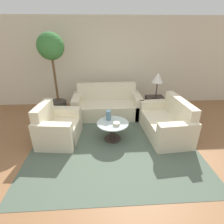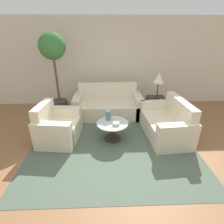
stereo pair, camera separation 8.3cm
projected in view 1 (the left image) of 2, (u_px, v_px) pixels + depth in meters
ground_plane at (120, 164)px, 3.19m from camera, size 14.00×14.00×0.00m
wall_back at (111, 63)px, 5.36m from camera, size 10.00×0.06×2.60m
rug at (113, 139)px, 3.93m from camera, size 3.38×3.34×0.01m
sofa_main at (107, 106)px, 4.93m from camera, size 1.85×0.85×0.87m
armchair at (57, 128)px, 3.79m from camera, size 0.88×1.04×0.83m
loveseat at (167, 123)px, 4.00m from camera, size 0.91×1.46×0.85m
coffee_table at (113, 129)px, 3.81m from camera, size 0.69×0.69×0.41m
side_table at (155, 107)px, 4.87m from camera, size 0.47×0.47×0.55m
table_lamp at (158, 79)px, 4.53m from camera, size 0.29×0.29×0.68m
potted_plant at (52, 59)px, 4.51m from camera, size 0.68×0.68×2.19m
vase at (109, 115)px, 3.83m from camera, size 0.10×0.10×0.23m
bowl at (117, 124)px, 3.65m from camera, size 0.14×0.14×0.06m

